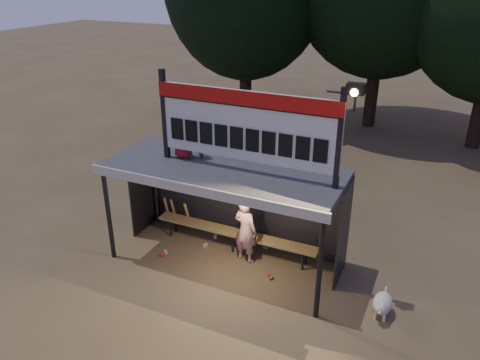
# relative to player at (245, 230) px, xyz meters

# --- Properties ---
(ground) EXTENTS (80.00, 80.00, 0.00)m
(ground) POSITION_rel_player_xyz_m (-0.40, -0.25, -0.77)
(ground) COLOR brown
(ground) RESTS_ON ground
(player) EXTENTS (0.63, 0.48, 1.55)m
(player) POSITION_rel_player_xyz_m (0.00, 0.00, 0.00)
(player) COLOR white
(player) RESTS_ON ground
(child_a) EXTENTS (0.66, 0.65, 1.07)m
(child_a) POSITION_rel_player_xyz_m (-1.27, -0.03, 2.08)
(child_a) COLOR slate
(child_a) RESTS_ON dugout_shelter
(child_b) EXTENTS (0.52, 0.36, 1.04)m
(child_b) POSITION_rel_player_xyz_m (-1.42, -0.11, 2.06)
(child_b) COLOR maroon
(child_b) RESTS_ON dugout_shelter
(dugout_shelter) EXTENTS (5.10, 2.08, 2.32)m
(dugout_shelter) POSITION_rel_player_xyz_m (-0.40, -0.01, 1.07)
(dugout_shelter) COLOR #3C3D3F
(dugout_shelter) RESTS_ON ground
(scoreboard_assembly) EXTENTS (4.10, 0.27, 1.99)m
(scoreboard_assembly) POSITION_rel_player_xyz_m (0.16, -0.26, 2.55)
(scoreboard_assembly) COLOR black
(scoreboard_assembly) RESTS_ON dugout_shelter
(bench) EXTENTS (4.00, 0.35, 0.48)m
(bench) POSITION_rel_player_xyz_m (-0.40, 0.30, -0.34)
(bench) COLOR olive
(bench) RESTS_ON ground
(dog) EXTENTS (0.36, 0.81, 0.49)m
(dog) POSITION_rel_player_xyz_m (3.12, -0.62, -0.50)
(dog) COLOR beige
(dog) RESTS_ON ground
(bats) EXTENTS (0.68, 0.35, 0.84)m
(bats) POSITION_rel_player_xyz_m (-2.13, 0.57, -0.34)
(bats) COLOR olive
(bats) RESTS_ON ground
(litter) EXTENTS (3.09, 1.39, 0.08)m
(litter) POSITION_rel_player_xyz_m (-0.79, -0.05, -0.74)
(litter) COLOR red
(litter) RESTS_ON ground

